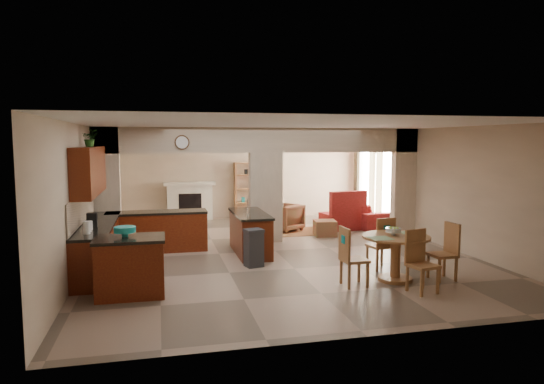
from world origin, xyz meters
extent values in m
plane|color=gray|center=(0.00, 0.00, 0.00)|extent=(10.00, 10.00, 0.00)
plane|color=white|center=(0.00, 0.00, 2.80)|extent=(10.00, 10.00, 0.00)
plane|color=beige|center=(0.00, 5.00, 1.40)|extent=(8.00, 0.00, 8.00)
plane|color=beige|center=(0.00, -5.00, 1.40)|extent=(8.00, 0.00, 8.00)
plane|color=beige|center=(-4.00, 0.00, 1.40)|extent=(0.00, 10.00, 10.00)
plane|color=beige|center=(4.00, 0.00, 1.40)|extent=(0.00, 10.00, 10.00)
cube|color=beige|center=(-3.70, 1.00, 1.40)|extent=(0.60, 0.25, 2.80)
cube|color=beige|center=(0.00, 1.00, 1.10)|extent=(0.80, 0.25, 2.20)
cube|color=beige|center=(3.70, 1.00, 1.40)|extent=(0.60, 0.25, 2.80)
cube|color=beige|center=(0.00, 1.00, 2.50)|extent=(8.00, 0.25, 0.60)
cube|color=#450D08|center=(-3.70, -0.80, 0.43)|extent=(0.60, 3.20, 0.86)
cube|color=black|center=(-3.70, -0.80, 0.89)|extent=(0.62, 3.22, 0.05)
cube|color=tan|center=(-3.98, -0.80, 1.20)|extent=(0.02, 3.20, 0.55)
cube|color=#450D08|center=(-2.60, 0.57, 0.43)|extent=(2.20, 0.60, 0.86)
cube|color=black|center=(-2.60, 0.57, 0.89)|extent=(2.22, 0.62, 0.05)
cube|color=#450D08|center=(-3.82, -0.80, 1.92)|extent=(0.35, 2.40, 0.90)
cube|color=#450D08|center=(-0.60, -0.10, 0.43)|extent=(0.65, 1.80, 0.86)
cube|color=black|center=(-0.60, -0.10, 0.89)|extent=(0.70, 1.85, 0.05)
cube|color=silver|center=(-0.60, -0.95, 0.42)|extent=(0.58, 0.04, 0.70)
cylinder|color=#462C17|center=(-2.00, 0.85, 2.45)|extent=(0.34, 0.03, 0.34)
cube|color=#955E36|center=(1.20, 2.10, 0.01)|extent=(1.60, 1.30, 0.01)
cube|color=#EDE5CD|center=(-1.60, 4.84, 0.55)|extent=(1.40, 0.28, 1.10)
cube|color=black|center=(-1.60, 4.70, 0.50)|extent=(0.70, 0.04, 0.70)
cube|color=#EDE5CD|center=(-1.60, 4.82, 1.15)|extent=(1.60, 0.35, 0.10)
cube|color=#945833|center=(0.35, 4.82, 0.90)|extent=(1.00, 0.32, 1.80)
cube|color=white|center=(3.97, 2.30, 1.20)|extent=(0.02, 0.90, 1.90)
cube|color=white|center=(3.97, 4.00, 1.20)|extent=(0.02, 0.90, 1.90)
cube|color=white|center=(3.97, 3.15, 1.05)|extent=(0.02, 0.70, 2.10)
cube|color=#3D1C18|center=(3.93, 1.70, 1.20)|extent=(0.10, 0.28, 2.30)
cube|color=#3D1C18|center=(3.93, 2.90, 1.20)|extent=(0.10, 0.28, 2.30)
cube|color=#3D1C18|center=(3.93, 3.40, 1.20)|extent=(0.10, 0.28, 2.30)
cube|color=#3D1C18|center=(3.93, 4.60, 1.20)|extent=(0.10, 0.28, 2.30)
cylinder|color=white|center=(1.50, 3.00, 2.56)|extent=(1.00, 1.00, 0.10)
cube|color=#450D08|center=(-3.02, -2.58, 0.45)|extent=(1.06, 0.74, 0.90)
cube|color=black|center=(-3.02, -2.58, 0.93)|extent=(1.11, 0.79, 0.05)
cylinder|color=teal|center=(-3.09, -2.52, 1.03)|extent=(0.35, 0.35, 0.16)
cube|color=#2C2C2E|center=(-0.74, -1.26, 0.35)|extent=(0.39, 0.35, 0.69)
cylinder|color=#945833|center=(1.53, -2.79, 0.79)|extent=(1.19, 1.19, 0.04)
cylinder|color=#945833|center=(1.53, -2.79, 0.41)|extent=(0.17, 0.17, 0.77)
cylinder|color=#945833|center=(1.53, -2.79, 0.03)|extent=(0.61, 0.61, 0.07)
cylinder|color=#82AF25|center=(1.50, -2.74, 0.89)|extent=(0.27, 0.27, 0.15)
imported|color=maroon|center=(3.30, 2.80, 0.35)|extent=(2.46, 1.15, 0.70)
cube|color=maroon|center=(2.54, 2.28, 0.22)|extent=(1.23, 1.06, 0.44)
imported|color=maroon|center=(0.86, 2.36, 0.37)|extent=(1.11, 1.12, 0.75)
cube|color=maroon|center=(1.69, 1.42, 0.20)|extent=(0.63, 0.63, 0.41)
imported|color=#144512|center=(-3.82, -0.50, 2.54)|extent=(0.36, 0.33, 0.33)
cube|color=#945833|center=(1.62, -1.97, 0.45)|extent=(0.48, 0.48, 0.05)
cube|color=#945833|center=(1.76, -1.78, 0.22)|extent=(0.04, 0.04, 0.44)
cube|color=#945833|center=(1.43, -1.83, 0.22)|extent=(0.04, 0.04, 0.44)
cube|color=#945833|center=(1.81, -2.11, 0.22)|extent=(0.04, 0.04, 0.44)
cube|color=#945833|center=(1.48, -2.16, 0.22)|extent=(0.04, 0.04, 0.44)
cube|color=#945833|center=(1.65, -2.16, 0.75)|extent=(0.42, 0.11, 0.55)
cube|color=teal|center=(1.65, -2.18, 0.82)|extent=(0.14, 0.03, 0.14)
cube|color=#945833|center=(2.37, -2.93, 0.45)|extent=(0.44, 0.44, 0.05)
cube|color=#945833|center=(2.19, -2.77, 0.22)|extent=(0.04, 0.04, 0.44)
cube|color=#945833|center=(2.21, -3.11, 0.22)|extent=(0.04, 0.04, 0.44)
cube|color=#945833|center=(2.53, -2.75, 0.22)|extent=(0.04, 0.04, 0.44)
cube|color=#945833|center=(2.55, -3.09, 0.22)|extent=(0.04, 0.04, 0.44)
cube|color=#945833|center=(2.56, -2.92, 0.75)|extent=(0.06, 0.42, 0.55)
cube|color=teal|center=(2.59, -2.92, 0.82)|extent=(0.02, 0.14, 0.14)
cube|color=#945833|center=(1.63, -3.52, 0.45)|extent=(0.50, 0.50, 0.05)
cube|color=#945833|center=(1.51, -3.73, 0.22)|extent=(0.04, 0.04, 0.44)
cube|color=#945833|center=(1.84, -3.65, 0.22)|extent=(0.04, 0.04, 0.44)
cube|color=#945833|center=(1.43, -3.39, 0.22)|extent=(0.04, 0.04, 0.44)
cube|color=#945833|center=(1.76, -3.32, 0.22)|extent=(0.04, 0.04, 0.44)
cube|color=#945833|center=(1.59, -3.34, 0.75)|extent=(0.42, 0.13, 0.55)
cube|color=teal|center=(1.59, -3.31, 0.82)|extent=(0.14, 0.04, 0.14)
cube|color=#945833|center=(0.69, -2.91, 0.45)|extent=(0.43, 0.43, 0.05)
cube|color=#945833|center=(0.87, -3.07, 0.22)|extent=(0.04, 0.04, 0.44)
cube|color=#945833|center=(0.86, -2.73, 0.22)|extent=(0.04, 0.04, 0.44)
cube|color=#945833|center=(0.53, -3.09, 0.22)|extent=(0.04, 0.04, 0.44)
cube|color=#945833|center=(0.52, -2.75, 0.22)|extent=(0.04, 0.04, 0.44)
cube|color=#945833|center=(0.50, -2.92, 0.75)|extent=(0.05, 0.42, 0.55)
cube|color=teal|center=(0.48, -2.92, 0.82)|extent=(0.01, 0.14, 0.14)
camera|label=1|loc=(-2.54, -10.50, 2.48)|focal=32.00mm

